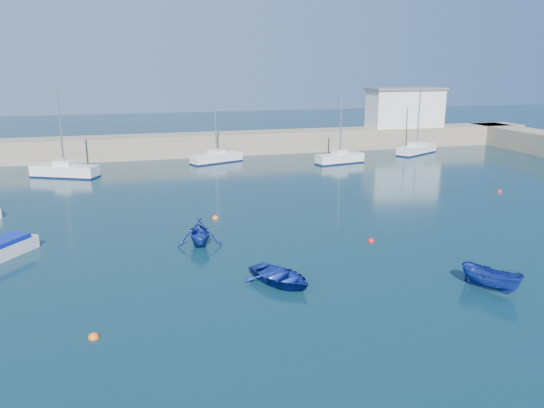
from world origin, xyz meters
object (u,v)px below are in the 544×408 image
object	(u,v)px
sailboat_8	(416,149)
motorboat_1	(2,249)
harbor_office	(405,109)
dinghy_left	(199,232)
dinghy_right	(491,279)
sailboat_6	(217,158)
dinghy_center	(281,277)
sailboat_5	(65,171)
sailboat_7	(340,158)

from	to	relation	value
sailboat_8	motorboat_1	world-z (taller)	sailboat_8
harbor_office	dinghy_left	world-z (taller)	harbor_office
motorboat_1	dinghy_right	bearing A→B (deg)	8.54
dinghy_left	sailboat_6	bearing A→B (deg)	83.69
harbor_office	sailboat_6	distance (m)	28.16
dinghy_right	motorboat_1	bearing A→B (deg)	126.90
harbor_office	motorboat_1	xyz separation A→B (m)	(-44.48, -33.35, -4.61)
sailboat_6	dinghy_left	bearing A→B (deg)	145.87
motorboat_1	dinghy_center	size ratio (longest dim) A/B	1.14
sailboat_5	dinghy_left	xyz separation A→B (m)	(9.96, -24.40, 0.18)
sailboat_7	sailboat_8	xyz separation A→B (m)	(11.95, 3.67, -0.04)
dinghy_center	dinghy_right	distance (m)	10.38
sailboat_7	motorboat_1	distance (m)	38.43
motorboat_1	sailboat_8	bearing A→B (deg)	66.52
sailboat_5	dinghy_center	distance (m)	34.16
harbor_office	dinghy_left	xyz separation A→B (m)	(-33.17, -34.37, -4.27)
sailboat_7	dinghy_left	distance (m)	30.94
sailboat_5	dinghy_right	xyz separation A→B (m)	(22.80, -35.12, -0.05)
sailboat_6	motorboat_1	distance (m)	32.38
harbor_office	dinghy_right	bearing A→B (deg)	-114.28
sailboat_6	dinghy_left	size ratio (longest dim) A/B	2.56
sailboat_8	dinghy_center	xyz separation A→B (m)	(-28.29, -34.91, -0.18)
sailboat_7	sailboat_8	distance (m)	12.50
dinghy_center	dinghy_left	bearing A→B (deg)	84.75
sailboat_6	dinghy_center	distance (m)	35.66
dinghy_right	sailboat_5	bearing A→B (deg)	95.83
sailboat_7	dinghy_right	distance (m)	35.42
sailboat_7	motorboat_1	size ratio (longest dim) A/B	1.76
motorboat_1	sailboat_6	bearing A→B (deg)	92.11
dinghy_center	dinghy_left	world-z (taller)	dinghy_left
sailboat_8	sailboat_6	bearing A→B (deg)	59.57
motorboat_1	dinghy_left	world-z (taller)	dinghy_left
sailboat_5	motorboat_1	xyz separation A→B (m)	(-1.34, -23.38, -0.17)
dinghy_right	sailboat_7	bearing A→B (deg)	52.10
sailboat_6	motorboat_1	xyz separation A→B (m)	(-17.33, -27.35, -0.10)
dinghy_left	harbor_office	bearing A→B (deg)	51.70
harbor_office	sailboat_8	xyz separation A→B (m)	(-1.79, -6.63, -4.53)
sailboat_6	dinghy_left	world-z (taller)	sailboat_6
motorboat_1	harbor_office	bearing A→B (deg)	71.33
sailboat_8	dinghy_center	distance (m)	44.94
motorboat_1	dinghy_left	xyz separation A→B (m)	(11.30, -1.02, 0.34)
harbor_office	dinghy_left	size ratio (longest dim) A/B	3.18
harbor_office	dinghy_right	size ratio (longest dim) A/B	3.23
sailboat_8	dinghy_center	size ratio (longest dim) A/B	2.27
sailboat_6	dinghy_right	bearing A→B (deg)	167.75
harbor_office	sailboat_7	world-z (taller)	harbor_office
motorboat_1	dinghy_center	distance (m)	16.56
sailboat_7	dinghy_center	size ratio (longest dim) A/B	2.01
sailboat_5	motorboat_1	bearing A→B (deg)	-156.80
sailboat_5	sailboat_8	distance (m)	41.48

